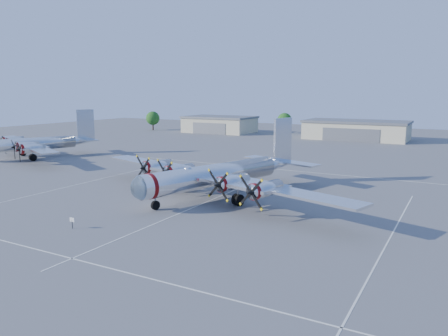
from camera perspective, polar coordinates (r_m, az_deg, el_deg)
The scene contains 9 objects.
ground at distance 54.83m, azimuth -1.89°, elevation -4.29°, with size 260.00×260.00×0.00m, color #5B5B5D.
parking_lines at distance 53.38m, azimuth -2.85°, elevation -4.69°, with size 60.00×50.08×0.01m.
hangar_west at distance 147.03m, azimuth -0.58°, elevation 5.73°, with size 22.60×14.60×5.40m.
hangar_center at distance 130.90m, azimuth 16.89°, elevation 4.79°, with size 28.60×14.60×5.40m.
tree_far_west at distance 157.58m, azimuth -9.29°, elevation 6.44°, with size 4.80×4.80×6.64m.
tree_west at distance 145.63m, azimuth 7.91°, elevation 6.20°, with size 4.80×4.80×6.64m.
main_bomber_b29 at distance 57.48m, azimuth -0.49°, elevation -3.62°, with size 43.60×29.82×9.64m, color silver, non-canonical shape.
bomber_west at distance 98.51m, azimuth -23.36°, elevation 1.26°, with size 36.58×25.90×9.66m, color silver, non-canonical shape.
info_placard at distance 46.23m, azimuth -19.23°, elevation -6.54°, with size 0.59×0.07×1.13m.
Camera 1 is at (27.30, -45.61, 13.46)m, focal length 35.00 mm.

